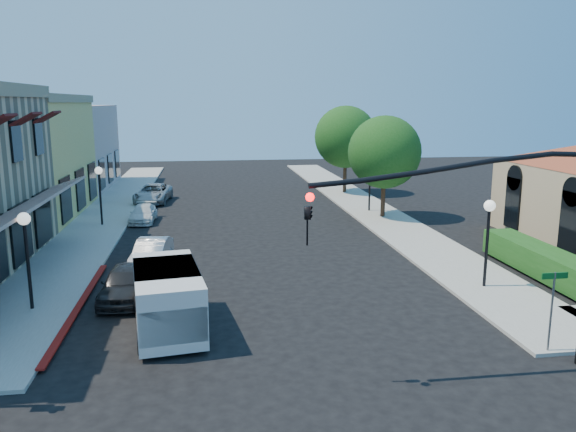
{
  "coord_description": "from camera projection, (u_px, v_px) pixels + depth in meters",
  "views": [
    {
      "loc": [
        -2.27,
        -11.88,
        7.26
      ],
      "look_at": [
        1.05,
        10.82,
        2.6
      ],
      "focal_mm": 35.0,
      "sensor_mm": 36.0,
      "label": 1
    }
  ],
  "objects": [
    {
      "name": "ground",
      "position": [
        310.0,
        414.0,
        13.29
      ],
      "size": [
        120.0,
        120.0,
        0.0
      ],
      "primitive_type": "plane",
      "color": "black",
      "rests_on": "ground"
    },
    {
      "name": "sidewalk_left",
      "position": [
        111.0,
        210.0,
        38.21
      ],
      "size": [
        3.5,
        50.0,
        0.12
      ],
      "primitive_type": "cube",
      "color": "gray",
      "rests_on": "ground"
    },
    {
      "name": "sidewalk_right",
      "position": [
        360.0,
        203.0,
        40.7
      ],
      "size": [
        3.5,
        50.0,
        0.12
      ],
      "primitive_type": "cube",
      "color": "gray",
      "rests_on": "ground"
    },
    {
      "name": "curb_red_strip",
      "position": [
        80.0,
        309.0,
        20.06
      ],
      "size": [
        0.25,
        10.0,
        0.06
      ],
      "primitive_type": "cube",
      "color": "maroon",
      "rests_on": "ground"
    },
    {
      "name": "pink_stucco_building",
      "position": [
        47.0,
        148.0,
        47.23
      ],
      "size": [
        10.0,
        12.0,
        7.0
      ],
      "primitive_type": "cube",
      "color": "beige",
      "rests_on": "ground"
    },
    {
      "name": "hedge",
      "position": [
        543.0,
        277.0,
        23.67
      ],
      "size": [
        1.4,
        8.0,
        1.1
      ],
      "primitive_type": "cube",
      "color": "#194D16",
      "rests_on": "ground"
    },
    {
      "name": "street_tree_a",
      "position": [
        385.0,
        152.0,
        35.03
      ],
      "size": [
        4.56,
        4.56,
        6.48
      ],
      "color": "#341E14",
      "rests_on": "ground"
    },
    {
      "name": "street_tree_b",
      "position": [
        346.0,
        137.0,
        44.66
      ],
      "size": [
        4.94,
        4.94,
        7.02
      ],
      "color": "#341E14",
      "rests_on": "ground"
    },
    {
      "name": "signal_mast_arm",
      "position": [
        520.0,
        225.0,
        14.75
      ],
      "size": [
        8.01,
        0.39,
        6.0
      ],
      "color": "black",
      "rests_on": "ground"
    },
    {
      "name": "street_name_sign",
      "position": [
        553.0,
        299.0,
        16.15
      ],
      "size": [
        0.8,
        0.06,
        2.5
      ],
      "color": "#595B5E",
      "rests_on": "ground"
    },
    {
      "name": "lamppost_left_near",
      "position": [
        25.0,
        236.0,
        19.29
      ],
      "size": [
        0.44,
        0.44,
        3.57
      ],
      "color": "black",
      "rests_on": "ground"
    },
    {
      "name": "lamppost_left_far",
      "position": [
        99.0,
        181.0,
        32.86
      ],
      "size": [
        0.44,
        0.44,
        3.57
      ],
      "color": "black",
      "rests_on": "ground"
    },
    {
      "name": "lamppost_right_near",
      "position": [
        489.0,
        221.0,
        21.71
      ],
      "size": [
        0.44,
        0.44,
        3.57
      ],
      "color": "black",
      "rests_on": "ground"
    },
    {
      "name": "lamppost_right_far",
      "position": [
        370.0,
        172.0,
        37.22
      ],
      "size": [
        0.44,
        0.44,
        3.57
      ],
      "color": "black",
      "rests_on": "ground"
    },
    {
      "name": "white_van",
      "position": [
        167.0,
        296.0,
        17.97
      ],
      "size": [
        2.6,
        4.84,
        2.04
      ],
      "color": "silver",
      "rests_on": "ground"
    },
    {
      "name": "parked_car_a",
      "position": [
        125.0,
        283.0,
        20.88
      ],
      "size": [
        1.83,
        3.95,
        1.31
      ],
      "primitive_type": "imported",
      "rotation": [
        0.0,
        0.0,
        -0.08
      ],
      "color": "black",
      "rests_on": "ground"
    },
    {
      "name": "parked_car_b",
      "position": [
        152.0,
        253.0,
        25.08
      ],
      "size": [
        1.77,
        3.91,
        1.24
      ],
      "primitive_type": "imported",
      "rotation": [
        0.0,
        0.0,
        -0.12
      ],
      "color": "#B8BBBD",
      "rests_on": "ground"
    },
    {
      "name": "parked_car_c",
      "position": [
        143.0,
        214.0,
        34.55
      ],
      "size": [
        1.59,
        3.65,
        1.04
      ],
      "primitive_type": "imported",
      "rotation": [
        0.0,
        0.0,
        -0.04
      ],
      "color": "white",
      "rests_on": "ground"
    },
    {
      "name": "parked_car_d",
      "position": [
        153.0,
        193.0,
        41.34
      ],
      "size": [
        2.78,
        5.07,
        1.35
      ],
      "primitive_type": "imported",
      "rotation": [
        0.0,
        0.0,
        -0.12
      ],
      "color": "#A3A6A8",
      "rests_on": "ground"
    }
  ]
}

